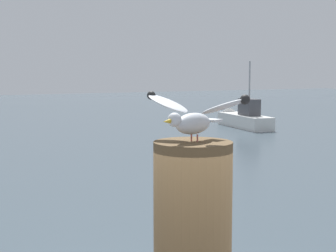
{
  "coord_description": "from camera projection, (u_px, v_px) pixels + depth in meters",
  "views": [
    {
      "loc": [
        -1.83,
        -2.61,
        2.88
      ],
      "look_at": [
        -0.59,
        -0.29,
        2.59
      ],
      "focal_mm": 55.78,
      "sensor_mm": 36.0,
      "label": 1
    }
  ],
  "objects": [
    {
      "name": "boat_white",
      "position": [
        241.0,
        118.0,
        26.65
      ],
      "size": [
        1.78,
        4.97,
        3.46
      ],
      "color": "silver",
      "rests_on": "ground_plane"
    },
    {
      "name": "seagull",
      "position": [
        193.0,
        116.0,
        2.42
      ],
      "size": [
        0.38,
        0.58,
        0.23
      ],
      "color": "#C66660",
      "rests_on": "mooring_post"
    }
  ]
}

